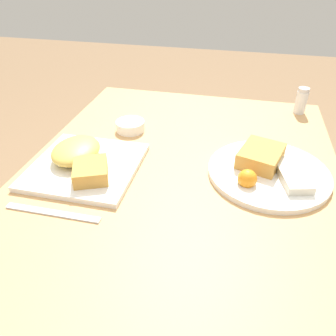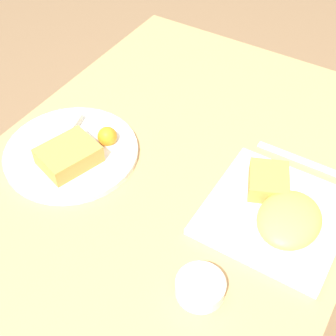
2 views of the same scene
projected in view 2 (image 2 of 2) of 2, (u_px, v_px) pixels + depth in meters
The scene contains 6 objects.
ground_plane at pixel (171, 325), 1.54m from camera, with size 8.00×8.00×0.00m, color #846647.
dining_table at pixel (172, 197), 1.06m from camera, with size 1.08×0.79×0.74m.
plate_square_near at pixel (279, 212), 0.90m from camera, with size 0.26×0.26×0.06m.
plate_oval_far at pixel (71, 151), 1.02m from camera, with size 0.29×0.29×0.05m.
sauce_ramekin at pixel (200, 287), 0.79m from camera, with size 0.09×0.09×0.03m.
butter_knife at pixel (304, 161), 1.01m from camera, with size 0.02×0.21×0.00m.
Camera 2 is at (-0.59, -0.35, 1.47)m, focal length 50.00 mm.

